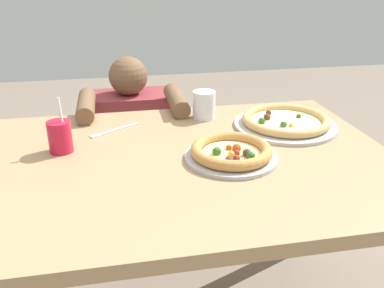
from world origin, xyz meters
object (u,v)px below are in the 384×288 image
(water_cup_clear, at_px, (204,104))
(diner_seated, at_px, (134,163))
(pizza_far, at_px, (285,122))
(pizza_near, at_px, (231,153))
(drink_cup_colored, at_px, (60,137))
(fork, at_px, (113,131))

(water_cup_clear, relative_size, diner_seated, 0.12)
(water_cup_clear, xyz_separation_m, diner_seated, (-0.27, 0.36, -0.40))
(diner_seated, bearing_deg, water_cup_clear, -53.28)
(diner_seated, bearing_deg, pizza_far, -43.14)
(pizza_near, height_order, water_cup_clear, water_cup_clear)
(drink_cup_colored, bearing_deg, pizza_near, -16.94)
(fork, bearing_deg, pizza_far, -6.77)
(pizza_far, height_order, fork, pizza_far)
(pizza_far, height_order, drink_cup_colored, drink_cup_colored)
(pizza_near, distance_m, fork, 0.47)
(water_cup_clear, height_order, fork, water_cup_clear)
(fork, xyz_separation_m, diner_seated, (0.08, 0.43, -0.34))
(drink_cup_colored, relative_size, water_cup_clear, 1.68)
(fork, bearing_deg, pizza_near, -40.62)
(pizza_near, xyz_separation_m, diner_seated, (-0.27, 0.74, -0.36))
(diner_seated, bearing_deg, fork, -100.86)
(water_cup_clear, bearing_deg, pizza_near, -89.67)
(pizza_near, bearing_deg, pizza_far, 40.17)
(drink_cup_colored, relative_size, fork, 0.99)
(pizza_far, xyz_separation_m, diner_seated, (-0.54, 0.51, -0.36))
(pizza_near, bearing_deg, diner_seated, 110.16)
(pizza_far, xyz_separation_m, water_cup_clear, (-0.27, 0.15, 0.04))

